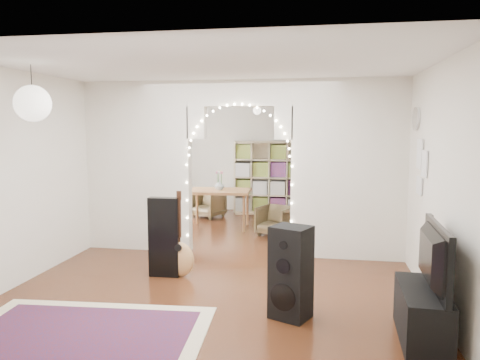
% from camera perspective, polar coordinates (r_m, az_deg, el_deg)
% --- Properties ---
extents(floor, '(7.50, 7.50, 0.00)m').
position_cam_1_polar(floor, '(7.52, -0.03, -8.84)').
color(floor, black).
rests_on(floor, ground).
extents(ceiling, '(5.00, 7.50, 0.02)m').
position_cam_1_polar(ceiling, '(7.28, -0.03, 12.11)').
color(ceiling, white).
rests_on(ceiling, wall_back).
extents(wall_back, '(5.00, 0.02, 2.70)m').
position_cam_1_polar(wall_back, '(10.98, 3.30, 3.20)').
color(wall_back, silver).
rests_on(wall_back, floor).
extents(wall_front, '(5.00, 0.02, 2.70)m').
position_cam_1_polar(wall_front, '(3.66, -10.07, -3.79)').
color(wall_front, silver).
rests_on(wall_front, floor).
extents(wall_left, '(0.02, 7.50, 2.70)m').
position_cam_1_polar(wall_left, '(8.08, -17.79, 1.66)').
color(wall_left, silver).
rests_on(wall_left, floor).
extents(wall_right, '(0.02, 7.50, 2.70)m').
position_cam_1_polar(wall_right, '(7.28, 19.75, 1.07)').
color(wall_right, silver).
rests_on(wall_right, floor).
extents(divider_wall, '(5.00, 0.20, 2.70)m').
position_cam_1_polar(divider_wall, '(7.27, -0.03, 2.05)').
color(divider_wall, silver).
rests_on(divider_wall, floor).
extents(fairy_lights, '(1.64, 0.04, 1.60)m').
position_cam_1_polar(fairy_lights, '(7.13, -0.21, 2.97)').
color(fairy_lights, '#FFEABF').
rests_on(fairy_lights, divider_wall).
extents(window, '(0.04, 1.20, 1.40)m').
position_cam_1_polar(window, '(9.69, -12.74, 3.48)').
color(window, white).
rests_on(window, wall_left).
extents(wall_clock, '(0.03, 0.31, 0.31)m').
position_cam_1_polar(wall_clock, '(6.66, 20.73, 7.02)').
color(wall_clock, white).
rests_on(wall_clock, wall_right).
extents(picture_frames, '(0.02, 0.50, 0.70)m').
position_cam_1_polar(picture_frames, '(6.28, 21.19, 1.57)').
color(picture_frames, white).
rests_on(picture_frames, wall_right).
extents(paper_lantern, '(0.40, 0.40, 0.40)m').
position_cam_1_polar(paper_lantern, '(5.68, -23.96, 8.53)').
color(paper_lantern, white).
rests_on(paper_lantern, ceiling).
extents(ceiling_fan, '(1.10, 1.10, 0.30)m').
position_cam_1_polar(ceiling_fan, '(9.23, 2.11, 9.08)').
color(ceiling_fan, '#AA7738').
rests_on(ceiling_fan, ceiling).
extents(area_rug, '(2.49, 1.94, 0.02)m').
position_cam_1_polar(area_rug, '(4.90, -19.21, -17.81)').
color(area_rug, maroon).
rests_on(area_rug, floor).
extents(guitar_case, '(0.41, 0.15, 1.07)m').
position_cam_1_polar(guitar_case, '(6.34, -9.22, -6.89)').
color(guitar_case, black).
rests_on(guitar_case, floor).
extents(acoustic_guitar, '(0.40, 0.15, 0.98)m').
position_cam_1_polar(acoustic_guitar, '(6.31, -7.37, -7.90)').
color(acoustic_guitar, tan).
rests_on(acoustic_guitar, floor).
extents(tabby_cat, '(0.30, 0.57, 0.37)m').
position_cam_1_polar(tabby_cat, '(7.52, -9.52, -7.74)').
color(tabby_cat, brown).
rests_on(tabby_cat, floor).
extents(floor_speaker, '(0.48, 0.45, 0.98)m').
position_cam_1_polar(floor_speaker, '(4.99, 6.20, -11.15)').
color(floor_speaker, black).
rests_on(floor_speaker, floor).
extents(media_console, '(0.44, 1.02, 0.50)m').
position_cam_1_polar(media_console, '(4.86, 21.31, -15.04)').
color(media_console, black).
rests_on(media_console, floor).
extents(tv, '(0.19, 1.08, 0.62)m').
position_cam_1_polar(tv, '(4.68, 21.60, -8.65)').
color(tv, black).
rests_on(tv, media_console).
extents(bookcase, '(1.67, 0.80, 1.66)m').
position_cam_1_polar(bookcase, '(10.76, 3.64, 0.35)').
color(bookcase, '#BCAF88').
rests_on(bookcase, floor).
extents(dining_table, '(1.24, 0.86, 0.76)m').
position_cam_1_polar(dining_table, '(9.17, -2.53, -1.67)').
color(dining_table, brown).
rests_on(dining_table, floor).
extents(flower_vase, '(0.19, 0.19, 0.19)m').
position_cam_1_polar(flower_vase, '(9.15, -2.54, -0.62)').
color(flower_vase, silver).
rests_on(flower_vase, dining_table).
extents(dining_chair_left, '(0.80, 0.81, 0.56)m').
position_cam_1_polar(dining_chair_left, '(10.32, -3.94, -2.99)').
color(dining_chair_left, brown).
rests_on(dining_chair_left, floor).
extents(dining_chair_right, '(0.77, 0.78, 0.54)m').
position_cam_1_polar(dining_chair_right, '(8.64, 4.35, -4.96)').
color(dining_chair_right, brown).
rests_on(dining_chair_right, floor).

